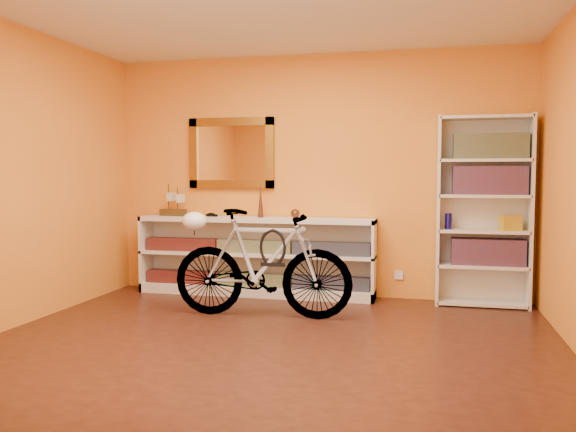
% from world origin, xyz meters
% --- Properties ---
extents(floor, '(4.50, 4.00, 0.01)m').
position_xyz_m(floor, '(0.00, 0.00, -0.01)').
color(floor, black).
rests_on(floor, ground).
extents(back_wall, '(4.50, 0.01, 2.60)m').
position_xyz_m(back_wall, '(0.00, 2.00, 1.30)').
color(back_wall, orange).
rests_on(back_wall, ground).
extents(left_wall, '(0.01, 4.00, 2.60)m').
position_xyz_m(left_wall, '(-2.25, 0.00, 1.30)').
color(left_wall, orange).
rests_on(left_wall, ground).
extents(gilt_mirror, '(0.98, 0.06, 0.78)m').
position_xyz_m(gilt_mirror, '(-0.95, 1.97, 1.55)').
color(gilt_mirror, brown).
rests_on(gilt_mirror, back_wall).
extents(wall_socket, '(0.09, 0.02, 0.09)m').
position_xyz_m(wall_socket, '(0.90, 1.99, 0.25)').
color(wall_socket, silver).
rests_on(wall_socket, back_wall).
extents(console_unit, '(2.60, 0.35, 0.85)m').
position_xyz_m(console_unit, '(-0.63, 1.81, 0.42)').
color(console_unit, silver).
rests_on(console_unit, floor).
extents(cd_row_lower, '(2.50, 0.13, 0.14)m').
position_xyz_m(cd_row_lower, '(-0.63, 1.79, 0.17)').
color(cd_row_lower, black).
rests_on(cd_row_lower, console_unit).
extents(cd_row_upper, '(2.50, 0.13, 0.14)m').
position_xyz_m(cd_row_upper, '(-0.63, 1.79, 0.54)').
color(cd_row_upper, navy).
rests_on(cd_row_upper, console_unit).
extents(model_ship, '(0.31, 0.14, 0.36)m').
position_xyz_m(model_ship, '(-1.59, 1.81, 1.03)').
color(model_ship, '#392710').
rests_on(model_ship, console_unit).
extents(toy_car, '(0.00, 0.00, 0.00)m').
position_xyz_m(toy_car, '(-1.13, 1.81, 0.85)').
color(toy_car, black).
rests_on(toy_car, console_unit).
extents(bronze_ornament, '(0.06, 0.06, 0.36)m').
position_xyz_m(bronze_ornament, '(-0.57, 1.81, 1.03)').
color(bronze_ornament, '#522A1C').
rests_on(bronze_ornament, console_unit).
extents(decorative_orb, '(0.10, 0.10, 0.10)m').
position_xyz_m(decorative_orb, '(-0.19, 1.81, 0.90)').
color(decorative_orb, '#522A1C').
rests_on(decorative_orb, console_unit).
extents(bookcase, '(0.90, 0.30, 1.90)m').
position_xyz_m(bookcase, '(1.72, 1.84, 0.95)').
color(bookcase, silver).
rests_on(bookcase, floor).
extents(book_row_a, '(0.70, 0.22, 0.26)m').
position_xyz_m(book_row_a, '(1.77, 1.84, 0.55)').
color(book_row_a, maroon).
rests_on(book_row_a, bookcase).
extents(book_row_b, '(0.70, 0.22, 0.28)m').
position_xyz_m(book_row_b, '(1.77, 1.84, 1.25)').
color(book_row_b, maroon).
rests_on(book_row_b, bookcase).
extents(book_row_c, '(0.70, 0.22, 0.25)m').
position_xyz_m(book_row_c, '(1.77, 1.84, 1.59)').
color(book_row_c, '#1A4C5B').
rests_on(book_row_c, bookcase).
extents(travel_mug, '(0.07, 0.07, 0.16)m').
position_xyz_m(travel_mug, '(1.39, 1.82, 0.84)').
color(travel_mug, '#16169A').
rests_on(travel_mug, bookcase).
extents(red_tin, '(0.18, 0.18, 0.19)m').
position_xyz_m(red_tin, '(1.52, 1.87, 1.56)').
color(red_tin, maroon).
rests_on(red_tin, bookcase).
extents(yellow_bag, '(0.22, 0.18, 0.15)m').
position_xyz_m(yellow_bag, '(1.97, 1.80, 0.84)').
color(yellow_bag, gold).
rests_on(yellow_bag, bookcase).
extents(bicycle, '(0.52, 1.71, 1.00)m').
position_xyz_m(bicycle, '(-0.28, 0.87, 0.50)').
color(bicycle, silver).
rests_on(bicycle, floor).
extents(helmet, '(0.23, 0.22, 0.17)m').
position_xyz_m(helmet, '(-0.93, 0.84, 0.88)').
color(helmet, white).
rests_on(helmet, bicycle).
extents(u_lock, '(0.25, 0.03, 0.25)m').
position_xyz_m(u_lock, '(-0.18, 0.87, 0.65)').
color(u_lock, black).
rests_on(u_lock, bicycle).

